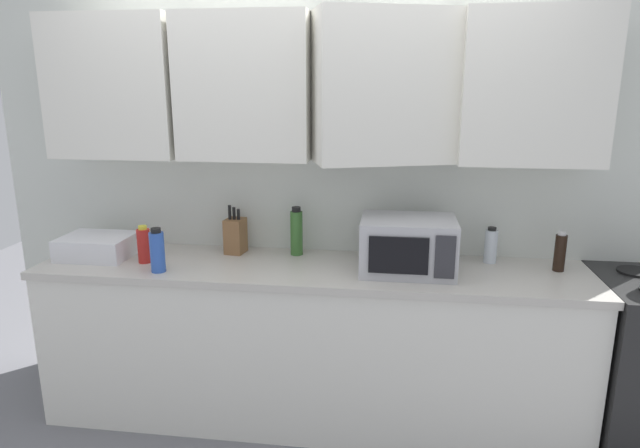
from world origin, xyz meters
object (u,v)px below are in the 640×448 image
Objects in this scene: dish_rack at (97,246)px; knife_block at (235,235)px; microwave at (408,245)px; bottle_green_oil at (296,232)px; bottle_blue_cleaner at (157,251)px; bottle_red_sauce at (144,245)px; bottle_soy_dark at (560,252)px; bottle_clear_tall at (491,246)px.

knife_block is (0.75, 0.18, 0.04)m from dish_rack.
microwave is at bearing -0.49° from dish_rack.
bottle_green_oil is (1.10, 0.19, 0.07)m from dish_rack.
knife_block is at bearing 13.30° from dish_rack.
bottle_green_oil is at bearing 30.39° from bottle_blue_cleaner.
bottle_red_sauce is at bearing -162.41° from bottle_green_oil.
dish_rack is at bearing -177.75° from bottle_soy_dark.
bottle_blue_cleaner reaches higher than dish_rack.
knife_block is at bearing -177.74° from bottle_green_oil.
microwave is 1.73× the size of bottle_green_oil.
bottle_blue_cleaner reaches higher than bottle_clear_tall.
bottle_blue_cleaner is 2.08m from bottle_soy_dark.
knife_block is at bearing 168.84° from microwave.
bottle_clear_tall is at bearing 24.69° from microwave.
bottle_green_oil is (0.79, 0.25, 0.04)m from bottle_red_sauce.
microwave is at bearing 8.05° from bottle_blue_cleaner.
microwave is 0.99m from knife_block.
dish_rack is 1.37× the size of bottle_green_oil.
knife_block is 1.42× the size of bottle_clear_tall.
dish_rack is (-1.72, 0.01, -0.08)m from microwave.
bottle_blue_cleaner reaches higher than bottle_soy_dark.
bottle_red_sauce is at bearing 135.42° from bottle_blue_cleaner.
bottle_soy_dark is at bearing 2.25° from dish_rack.
bottle_blue_cleaner reaches higher than bottle_red_sauce.
dish_rack is at bearing -170.18° from bottle_green_oil.
bottle_blue_cleaner is 0.19m from bottle_red_sauce.
knife_block is 1.01× the size of bottle_green_oil.
knife_block is 0.50m from bottle_red_sauce.
dish_rack is at bearing 156.22° from bottle_blue_cleaner.
knife_block reaches higher than bottle_blue_cleaner.
bottle_green_oil reaches higher than bottle_soy_dark.
bottle_blue_cleaner is 0.84× the size of bottle_green_oil.
bottle_blue_cleaner is (0.44, -0.20, 0.05)m from dish_rack.
bottle_blue_cleaner is (-1.28, -0.18, -0.03)m from microwave.
bottle_blue_cleaner is at bearing -171.95° from microwave.
microwave reaches higher than bottle_blue_cleaner.
bottle_soy_dark is at bearing 4.15° from bottle_red_sauce.
knife_block is 1.33× the size of bottle_soy_dark.
bottle_red_sauce is (0.31, -0.06, 0.04)m from dish_rack.
knife_block reaches higher than bottle_soy_dark.
bottle_red_sauce is (-0.14, 0.13, -0.01)m from bottle_blue_cleaner.
bottle_soy_dark is at bearing -3.78° from bottle_green_oil.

